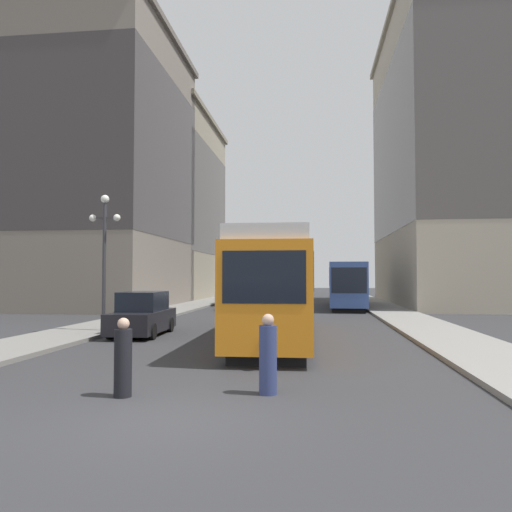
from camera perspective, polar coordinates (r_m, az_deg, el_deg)
ground_plane at (r=8.94m, az=-9.49°, el=-18.29°), size 200.00×200.00×0.00m
sidewalk_left at (r=49.34m, az=-4.94°, el=-5.17°), size 3.07×120.00×0.15m
sidewalk_right at (r=48.60m, az=12.98°, el=-5.16°), size 3.07×120.00×0.15m
streetcar at (r=19.60m, az=2.62°, el=-3.44°), size 2.84×13.67×3.89m
transit_bus at (r=39.35m, az=10.42°, el=-3.11°), size 2.99×12.82×3.45m
parked_car_left_near at (r=21.23m, az=-13.05°, el=-6.70°), size 2.02×4.46×1.82m
parked_car_left_mid at (r=42.67m, az=-2.90°, el=-4.57°), size 1.96×5.02×1.82m
pedestrian_crossing_near at (r=10.47m, az=1.40°, el=-11.61°), size 0.37×0.37×1.67m
pedestrian_crossing_far at (r=10.61m, az=-15.19°, el=-11.57°), size 0.36×0.36×1.61m
lamp_post_left_near at (r=22.33m, az=-17.20°, el=1.61°), size 1.41×0.36×5.87m
building_left_corner at (r=43.54m, az=-19.29°, el=9.78°), size 15.16×16.68×22.45m
building_left_midblock at (r=57.61m, az=-12.22°, el=5.62°), size 14.78×18.28×20.34m
building_right_corner at (r=47.50m, az=21.40°, el=10.74°), size 10.76×23.19×25.49m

